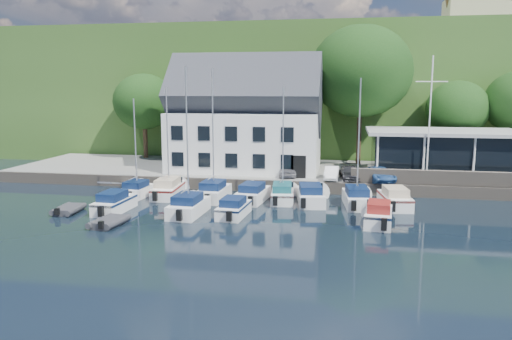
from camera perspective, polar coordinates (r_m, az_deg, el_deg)
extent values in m
plane|color=black|center=(31.82, 5.46, -6.84)|extent=(180.00, 180.00, 0.00)
cube|color=gray|center=(48.74, 7.15, -0.51)|extent=(60.00, 13.00, 1.00)
cube|color=#6F6559|center=(42.36, 6.68, -2.02)|extent=(60.00, 0.30, 1.00)
cube|color=#34551F|center=(92.47, 8.71, 8.86)|extent=(160.00, 75.00, 16.00)
cube|color=#5B6633|center=(100.86, 13.63, 13.39)|extent=(50.00, 30.00, 0.30)
cube|color=#6F6559|center=(43.56, 22.70, -0.91)|extent=(18.00, 0.50, 1.20)
imported|color=#A6A6AB|center=(44.78, 3.47, 0.14)|extent=(2.28, 3.99, 1.28)
imported|color=white|center=(43.56, 8.64, -0.33)|extent=(1.28, 3.41, 1.11)
imported|color=#2B2C30|center=(43.93, 10.71, -0.29)|extent=(2.10, 4.10, 1.14)
imported|color=#2F5891|center=(43.58, 13.94, -0.39)|extent=(2.36, 3.98, 1.28)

